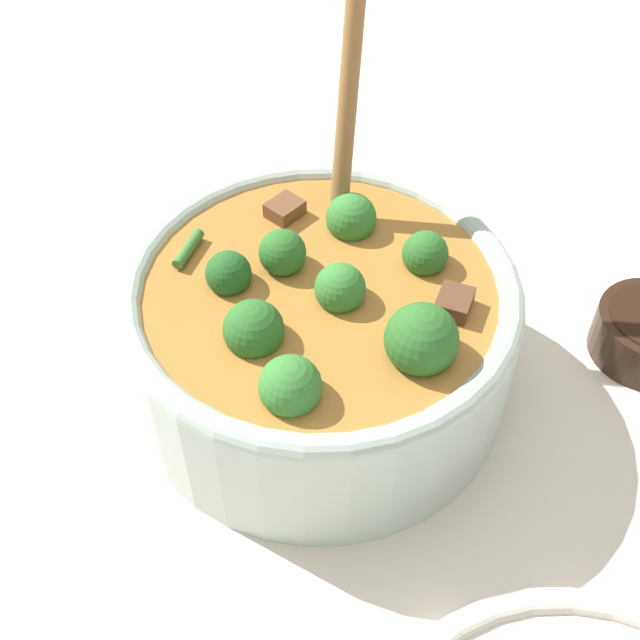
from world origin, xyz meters
TOP-DOWN VIEW (x-y plane):
  - ground_plane at (0.00, 0.00)m, footprint 4.00×4.00m
  - stew_bowl at (0.00, 0.00)m, footprint 0.24×0.24m

SIDE VIEW (x-z plane):
  - ground_plane at x=0.00m, z-range 0.00..0.00m
  - stew_bowl at x=0.00m, z-range -0.08..0.19m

